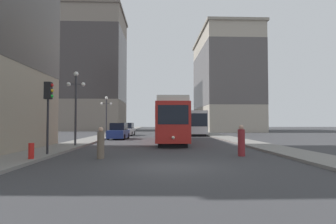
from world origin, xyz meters
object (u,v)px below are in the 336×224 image
lamp_post_left_near (76,97)px  lamp_post_left_far (106,110)px  pedestrian_crossing_far (101,144)px  fire_hydrant (31,151)px  streetcar (171,120)px  parked_car_left_mid (127,130)px  transit_bus (192,122)px  parked_car_left_near (119,132)px  pedestrian_crossing_near (241,142)px  traffic_light_near_left (48,98)px

lamp_post_left_near → lamp_post_left_far: bearing=90.0°
pedestrian_crossing_far → fire_hydrant: (-3.08, -1.09, -0.24)m
streetcar → parked_car_left_mid: 13.97m
transit_bus → parked_car_left_mid: size_ratio=2.43×
parked_car_left_near → parked_car_left_mid: same height
lamp_post_left_near → lamp_post_left_far: size_ratio=1.15×
lamp_post_left_near → transit_bus: bearing=60.3°
parked_car_left_near → lamp_post_left_far: lamp_post_left_far is taller
parked_car_left_mid → fire_hydrant: bearing=-91.1°
parked_car_left_mid → pedestrian_crossing_far: (1.38, -25.35, -0.07)m
pedestrian_crossing_near → fire_hydrant: size_ratio=2.34×
lamp_post_left_near → fire_hydrant: (0.21, -7.83, -3.31)m
parked_car_left_mid → streetcar: bearing=-63.5°
parked_car_left_near → fire_hydrant: size_ratio=5.90×
traffic_light_near_left → lamp_post_left_far: bearing=90.7°
parked_car_left_near → fire_hydrant: 17.90m
streetcar → lamp_post_left_near: 9.74m
transit_bus → traffic_light_near_left: bearing=-114.9°
traffic_light_near_left → pedestrian_crossing_far: bearing=-15.8°
parked_car_left_near → lamp_post_left_near: size_ratio=0.79×
streetcar → lamp_post_left_far: lamp_post_left_far is taller
pedestrian_crossing_far → lamp_post_left_far: (-3.28, 19.45, 2.64)m
fire_hydrant → transit_bus: bearing=68.1°
parked_car_left_mid → traffic_light_near_left: 24.65m
pedestrian_crossing_far → lamp_post_left_near: lamp_post_left_near is taller
parked_car_left_near → pedestrian_crossing_near: size_ratio=2.53×
transit_bus → lamp_post_left_far: bearing=-148.7°
parked_car_left_near → transit_bus: bearing=50.0°
traffic_light_near_left → lamp_post_left_far: size_ratio=0.81×
fire_hydrant → pedestrian_crossing_near: bearing=9.9°
traffic_light_near_left → transit_bus: bearing=66.6°
pedestrian_crossing_far → lamp_post_left_far: bearing=169.1°
streetcar → parked_car_left_mid: size_ratio=3.23×
lamp_post_left_far → fire_hydrant: bearing=-89.4°
pedestrian_crossing_far → lamp_post_left_far: lamp_post_left_far is taller
parked_car_left_mid → lamp_post_left_near: (-1.90, -18.61, 3.00)m
traffic_light_near_left → fire_hydrant: (-0.01, -1.95, -2.68)m
traffic_light_near_left → lamp_post_left_near: lamp_post_left_near is taller
transit_bus → parked_car_left_near: 13.90m
streetcar → parked_car_left_near: streetcar is taller
lamp_post_left_far → lamp_post_left_near: bearing=-90.0°
parked_car_left_near → pedestrian_crossing_far: bearing=-81.9°
traffic_light_near_left → parked_car_left_near: bearing=83.9°
parked_car_left_near → lamp_post_left_far: size_ratio=0.90×
transit_bus → lamp_post_left_far: lamp_post_left_far is taller
parked_car_left_near → lamp_post_left_near: (-1.90, -9.99, 3.00)m
transit_bus → fire_hydrant: bearing=-113.4°
parked_car_left_near → lamp_post_left_near: bearing=-97.4°
lamp_post_left_far → parked_car_left_near: bearing=-55.0°
parked_car_left_mid → pedestrian_crossing_far: size_ratio=2.80×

